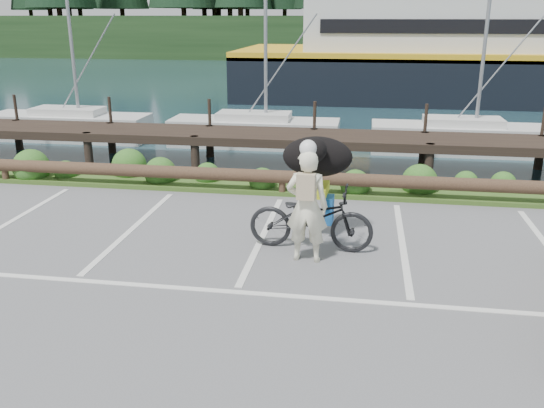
{
  "coord_description": "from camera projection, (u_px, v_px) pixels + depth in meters",
  "views": [
    {
      "loc": [
        1.77,
        -8.07,
        3.98
      ],
      "look_at": [
        0.39,
        0.62,
        1.1
      ],
      "focal_mm": 38.0,
      "sensor_mm": 36.0,
      "label": 1
    }
  ],
  "objects": [
    {
      "name": "cyclist",
      "position": [
        307.0,
        206.0,
        9.57
      ],
      "size": [
        0.73,
        0.5,
        1.93
      ],
      "primitive_type": "imported",
      "rotation": [
        0.0,
        0.0,
        3.09
      ],
      "color": "#F0EDCC",
      "rests_on": "ground"
    },
    {
      "name": "vegetation_strip",
      "position": [
        286.0,
        185.0,
        14.04
      ],
      "size": [
        34.0,
        1.6,
        0.1
      ],
      "primitive_type": "cube",
      "color": "#3D5B21",
      "rests_on": "ground"
    },
    {
      "name": "ground",
      "position": [
        241.0,
        281.0,
        9.08
      ],
      "size": [
        72.0,
        72.0,
        0.0
      ],
      "primitive_type": "plane",
      "color": "#58595B"
    },
    {
      "name": "bicycle",
      "position": [
        311.0,
        218.0,
        10.17
      ],
      "size": [
        2.24,
        0.87,
        1.16
      ],
      "primitive_type": "imported",
      "rotation": [
        0.0,
        0.0,
        1.52
      ],
      "color": "black",
      "rests_on": "ground"
    },
    {
      "name": "dog",
      "position": [
        317.0,
        157.0,
        10.53
      ],
      "size": [
        0.69,
        1.31,
        0.74
      ],
      "primitive_type": "ellipsoid",
      "rotation": [
        0.0,
        0.0,
        1.52
      ],
      "color": "black",
      "rests_on": "bicycle"
    },
    {
      "name": "harbor_backdrop",
      "position": [
        357.0,
        45.0,
        82.66
      ],
      "size": [
        170.0,
        160.0,
        30.0
      ],
      "color": "#162F37",
      "rests_on": "ground"
    },
    {
      "name": "log_rail",
      "position": [
        282.0,
        195.0,
        13.4
      ],
      "size": [
        32.0,
        0.3,
        0.6
      ],
      "primitive_type": null,
      "color": "#443021",
      "rests_on": "ground"
    }
  ]
}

